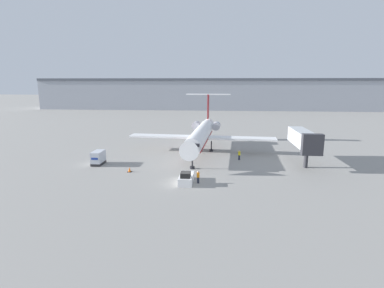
{
  "coord_description": "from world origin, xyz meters",
  "views": [
    {
      "loc": [
        4.25,
        -40.27,
        14.07
      ],
      "look_at": [
        0.0,
        9.64,
        3.74
      ],
      "focal_mm": 28.0,
      "sensor_mm": 36.0,
      "label": 1
    }
  ],
  "objects_px": {
    "worker_by_wing": "(239,155)",
    "pushback_tug": "(186,178)",
    "worker_near_tug": "(198,177)",
    "traffic_cone_left": "(130,170)",
    "luggage_cart": "(98,158)",
    "jet_bridge": "(304,139)",
    "airplane_main": "(201,134)"
  },
  "relations": [
    {
      "from": "airplane_main",
      "to": "pushback_tug",
      "type": "relative_size",
      "value": 6.92
    },
    {
      "from": "worker_near_tug",
      "to": "airplane_main",
      "type": "bearing_deg",
      "value": 91.78
    },
    {
      "from": "luggage_cart",
      "to": "jet_bridge",
      "type": "bearing_deg",
      "value": 5.22
    },
    {
      "from": "pushback_tug",
      "to": "jet_bridge",
      "type": "bearing_deg",
      "value": 31.23
    },
    {
      "from": "traffic_cone_left",
      "to": "airplane_main",
      "type": "bearing_deg",
      "value": 54.65
    },
    {
      "from": "pushback_tug",
      "to": "worker_near_tug",
      "type": "distance_m",
      "value": 1.72
    },
    {
      "from": "luggage_cart",
      "to": "worker_by_wing",
      "type": "distance_m",
      "value": 25.28
    },
    {
      "from": "jet_bridge",
      "to": "worker_by_wing",
      "type": "bearing_deg",
      "value": 169.6
    },
    {
      "from": "worker_by_wing",
      "to": "traffic_cone_left",
      "type": "xyz_separation_m",
      "value": [
        -18.04,
        -9.15,
        -0.6
      ]
    },
    {
      "from": "worker_by_wing",
      "to": "jet_bridge",
      "type": "relative_size",
      "value": 0.16
    },
    {
      "from": "pushback_tug",
      "to": "jet_bridge",
      "type": "distance_m",
      "value": 22.78
    },
    {
      "from": "pushback_tug",
      "to": "worker_near_tug",
      "type": "xyz_separation_m",
      "value": [
        1.69,
        -0.07,
        0.27
      ]
    },
    {
      "from": "pushback_tug",
      "to": "worker_by_wing",
      "type": "xyz_separation_m",
      "value": [
        8.42,
        13.63,
        0.3
      ]
    },
    {
      "from": "pushback_tug",
      "to": "luggage_cart",
      "type": "distance_m",
      "value": 18.35
    },
    {
      "from": "pushback_tug",
      "to": "worker_by_wing",
      "type": "relative_size",
      "value": 2.42
    },
    {
      "from": "worker_by_wing",
      "to": "traffic_cone_left",
      "type": "height_order",
      "value": "worker_by_wing"
    },
    {
      "from": "worker_near_tug",
      "to": "traffic_cone_left",
      "type": "height_order",
      "value": "worker_near_tug"
    },
    {
      "from": "worker_near_tug",
      "to": "worker_by_wing",
      "type": "relative_size",
      "value": 0.97
    },
    {
      "from": "worker_near_tug",
      "to": "jet_bridge",
      "type": "relative_size",
      "value": 0.15
    },
    {
      "from": "luggage_cart",
      "to": "worker_by_wing",
      "type": "xyz_separation_m",
      "value": [
        24.73,
        5.23,
        -0.21
      ]
    },
    {
      "from": "luggage_cart",
      "to": "pushback_tug",
      "type": "bearing_deg",
      "value": -27.25
    },
    {
      "from": "pushback_tug",
      "to": "jet_bridge",
      "type": "height_order",
      "value": "jet_bridge"
    },
    {
      "from": "worker_by_wing",
      "to": "pushback_tug",
      "type": "bearing_deg",
      "value": -121.73
    },
    {
      "from": "jet_bridge",
      "to": "luggage_cart",
      "type": "bearing_deg",
      "value": -174.78
    },
    {
      "from": "worker_near_tug",
      "to": "worker_by_wing",
      "type": "xyz_separation_m",
      "value": [
        6.73,
        13.69,
        0.03
      ]
    },
    {
      "from": "luggage_cart",
      "to": "traffic_cone_left",
      "type": "relative_size",
      "value": 4.07
    },
    {
      "from": "traffic_cone_left",
      "to": "worker_near_tug",
      "type": "bearing_deg",
      "value": -21.87
    },
    {
      "from": "pushback_tug",
      "to": "worker_near_tug",
      "type": "relative_size",
      "value": 2.49
    },
    {
      "from": "worker_near_tug",
      "to": "jet_bridge",
      "type": "height_order",
      "value": "jet_bridge"
    },
    {
      "from": "airplane_main",
      "to": "luggage_cart",
      "type": "xyz_separation_m",
      "value": [
        -17.39,
        -11.15,
        -2.59
      ]
    },
    {
      "from": "airplane_main",
      "to": "worker_near_tug",
      "type": "relative_size",
      "value": 17.21
    },
    {
      "from": "pushback_tug",
      "to": "traffic_cone_left",
      "type": "height_order",
      "value": "pushback_tug"
    }
  ]
}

